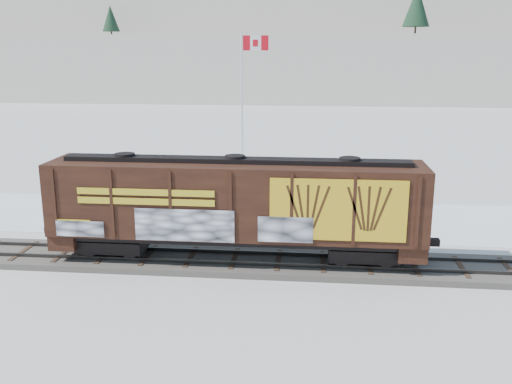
# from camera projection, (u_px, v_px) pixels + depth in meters

# --- Properties ---
(ground) EXTENTS (500.00, 500.00, 0.00)m
(ground) POSITION_uv_depth(u_px,v_px,m) (234.00, 264.00, 25.88)
(ground) COLOR white
(ground) RESTS_ON ground
(rail_track) EXTENTS (50.00, 3.40, 0.43)m
(rail_track) POSITION_uv_depth(u_px,v_px,m) (234.00, 261.00, 25.85)
(rail_track) COLOR #59544C
(rail_track) RESTS_ON ground
(parking_strip) EXTENTS (40.00, 8.00, 0.03)m
(parking_strip) POSITION_uv_depth(u_px,v_px,m) (252.00, 217.00, 33.11)
(parking_strip) COLOR white
(parking_strip) RESTS_ON ground
(hillside) EXTENTS (360.00, 110.00, 93.00)m
(hillside) POSITION_uv_depth(u_px,v_px,m) (304.00, 31.00, 157.27)
(hillside) COLOR white
(hillside) RESTS_ON ground
(hopper_railcar) EXTENTS (16.40, 3.06, 4.49)m
(hopper_railcar) POSITION_uv_depth(u_px,v_px,m) (235.00, 202.00, 25.16)
(hopper_railcar) COLOR black
(hopper_railcar) RESTS_ON rail_track
(flagpole) EXTENTS (2.30, 0.90, 10.61)m
(flagpole) POSITION_uv_depth(u_px,v_px,m) (244.00, 131.00, 40.37)
(flagpole) COLOR silver
(flagpole) RESTS_ON ground
(car_silver) EXTENTS (4.36, 2.62, 1.39)m
(car_silver) POSITION_uv_depth(u_px,v_px,m) (159.00, 212.00, 31.57)
(car_silver) COLOR silver
(car_silver) RESTS_ON parking_strip
(car_white) EXTENTS (5.39, 2.90, 1.69)m
(car_white) POSITION_uv_depth(u_px,v_px,m) (235.00, 201.00, 33.30)
(car_white) COLOR silver
(car_white) RESTS_ON parking_strip
(car_dark) EXTENTS (4.62, 2.85, 1.25)m
(car_dark) POSITION_uv_depth(u_px,v_px,m) (296.00, 216.00, 31.06)
(car_dark) COLOR black
(car_dark) RESTS_ON parking_strip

